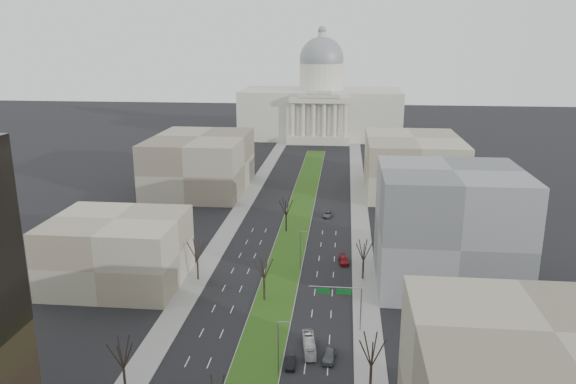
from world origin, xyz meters
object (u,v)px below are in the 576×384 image
Objects in this scene: car_red at (344,260)px; box_van at (309,345)px; car_grey_far at (328,214)px; car_black at (290,361)px; car_grey_near at (329,355)px.

box_van is at bearing -104.71° from car_red.
car_grey_far is at bearing 91.37° from car_red.
box_van reaches higher than car_grey_far.
car_black is 42.69m from car_red.
car_grey_near is 39.97m from car_red.
car_red is 0.99× the size of car_grey_far.
car_black reaches higher than car_grey_far.
car_grey_near is 6.28m from car_black.
car_black is 0.88× the size of car_grey_far.
car_grey_near reaches higher than car_red.
box_van is at bearing 56.27° from car_black.
car_grey_far is 71.43m from box_van.
car_grey_near is 4.11m from box_van.
box_van is (-0.56, -71.43, 0.36)m from car_grey_far.
car_red is (7.94, 41.94, -0.00)m from car_black.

